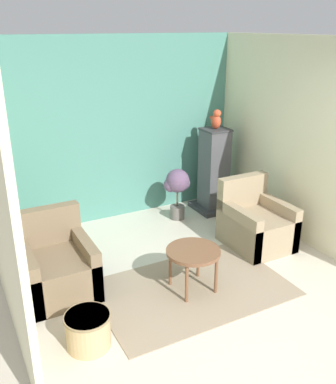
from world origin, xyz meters
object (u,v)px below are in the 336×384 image
(armchair_right, at_px, (255,225))
(birdcage, at_px, (214,173))
(coffee_table, at_px, (193,254))
(wicker_basket, at_px, (88,329))
(armchair_left, at_px, (57,268))
(parrot, at_px, (216,120))
(potted_plant, at_px, (177,186))

(armchair_right, xyz_separation_m, birdcage, (0.17, 1.27, 0.32))
(armchair_right, bearing_deg, birdcage, 82.46)
(coffee_table, relative_size, armchair_right, 0.67)
(birdcage, bearing_deg, wicker_basket, -142.35)
(coffee_table, relative_size, birdcage, 0.46)
(armchair_left, relative_size, parrot, 2.95)
(coffee_table, height_order, parrot, parrot)
(armchair_left, height_order, potted_plant, armchair_left)
(potted_plant, xyz_separation_m, wicker_basket, (-2.07, -2.07, -0.35))
(birdcage, distance_m, parrot, 0.84)
(armchair_right, bearing_deg, potted_plant, 113.00)
(coffee_table, distance_m, armchair_right, 1.39)
(birdcage, height_order, wicker_basket, birdcage)
(birdcage, relative_size, parrot, 4.37)
(coffee_table, bearing_deg, armchair_right, 22.08)
(armchair_right, distance_m, potted_plant, 1.34)
(armchair_right, relative_size, potted_plant, 1.13)
(armchair_left, relative_size, birdcage, 0.68)
(armchair_right, relative_size, wicker_basket, 2.07)
(coffee_table, distance_m, potted_plant, 1.90)
(parrot, relative_size, potted_plant, 0.38)
(coffee_table, xyz_separation_m, parrot, (1.45, 1.80, 1.00))
(armchair_right, xyz_separation_m, wicker_basket, (-2.59, -0.85, -0.11))
(parrot, bearing_deg, coffee_table, -128.86)
(armchair_right, relative_size, birdcage, 0.68)
(potted_plant, bearing_deg, parrot, 4.84)
(coffee_table, height_order, armchair_left, armchair_left)
(parrot, bearing_deg, armchair_right, -97.52)
(parrot, xyz_separation_m, potted_plant, (-0.69, -0.06, -0.92))
(armchair_right, height_order, birdcage, birdcage)
(coffee_table, relative_size, parrot, 1.99)
(parrot, xyz_separation_m, wicker_basket, (-2.76, -2.13, -1.27))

